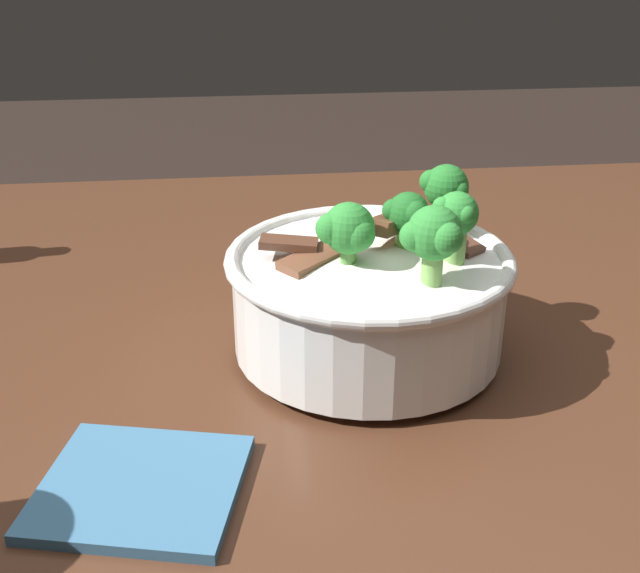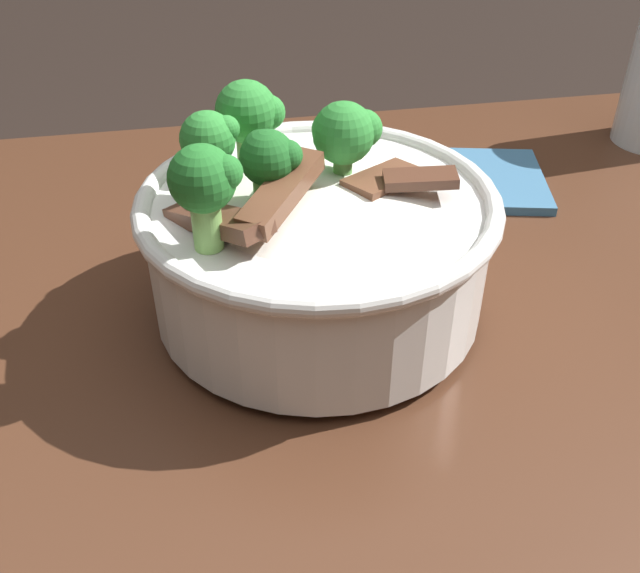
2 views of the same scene
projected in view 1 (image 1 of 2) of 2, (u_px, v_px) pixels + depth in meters
dining_table at (324, 407)px, 0.78m from camera, size 1.24×0.84×0.84m
rice_bowl at (371, 288)px, 0.63m from camera, size 0.23×0.23×0.15m
folded_napkin at (141, 487)px, 0.50m from camera, size 0.15×0.14×0.01m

